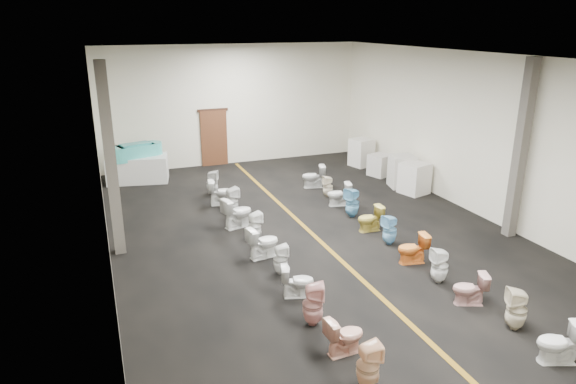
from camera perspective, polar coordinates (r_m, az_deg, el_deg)
name	(u,v)px	position (r m, az deg, el deg)	size (l,w,h in m)	color
floor	(318,239)	(13.14, 3.34, -5.25)	(16.00, 16.00, 0.00)	black
ceiling	(322,57)	(12.06, 3.75, 14.72)	(16.00, 16.00, 0.00)	black
wall_back	(233,105)	(19.83, -6.14, 9.57)	(10.00, 10.00, 0.00)	silver
wall_left	(100,174)	(11.36, -20.13, 1.85)	(16.00, 16.00, 0.00)	silver
wall_right	(486,137)	(15.13, 21.15, 5.67)	(16.00, 16.00, 0.00)	silver
aisle_stripe	(318,239)	(13.14, 3.34, -5.24)	(0.12, 15.60, 0.01)	brown
back_door	(214,138)	(19.81, -8.22, 5.94)	(1.00, 0.10, 2.10)	#562D19
door_frame	(213,110)	(19.62, -8.37, 9.00)	(1.15, 0.08, 0.10)	#331C11
column_left	(111,162)	(12.33, -19.11, 3.21)	(0.25, 0.25, 4.50)	#59544C
column_right	(520,151)	(13.91, 24.42, 4.22)	(0.25, 0.25, 4.50)	#59544C
display_table	(138,169)	(18.40, -16.36, 2.47)	(2.00, 1.00, 0.89)	silver
bathtub	(136,151)	(18.25, -16.53, 4.35)	(1.81, 1.02, 0.55)	#3EB4AD
appliance_crate_a	(414,178)	(16.93, 13.87, 1.50)	(0.77, 0.77, 0.99)	silver
appliance_crate_b	(402,171)	(17.49, 12.55, 2.26)	(0.77, 0.77, 1.06)	beige
appliance_crate_c	(380,165)	(18.67, 10.19, 2.96)	(0.68, 0.68, 0.77)	beige
appliance_crate_d	(361,152)	(19.80, 8.16, 4.37)	(0.73, 0.73, 1.05)	white
toilet_left_1	(368,366)	(8.17, 8.88, -18.54)	(0.35, 0.36, 0.78)	#F3BD90
toilet_left_2	(344,335)	(8.86, 6.30, -15.56)	(0.38, 0.66, 0.68)	#EAA991
toilet_left_3	(313,304)	(9.49, 2.79, -12.35)	(0.38, 0.39, 0.84)	#D3948E
toilet_left_4	(297,281)	(10.41, 1.05, -9.88)	(0.37, 0.66, 0.67)	silver
toilet_left_5	(280,259)	(11.27, -0.84, -7.50)	(0.31, 0.32, 0.69)	white
toilet_left_6	(263,242)	(12.03, -2.80, -5.59)	(0.43, 0.75, 0.76)	white
toilet_left_7	(255,226)	(12.96, -3.73, -3.83)	(0.34, 0.34, 0.75)	white
toilet_left_8	(237,212)	(13.80, -5.66, -2.27)	(0.46, 0.82, 0.83)	white
toilet_left_9	(232,201)	(14.68, -6.26, -1.04)	(0.37, 0.37, 0.82)	silver
toilet_left_10	(221,192)	(15.55, -7.44, -0.04)	(0.43, 0.76, 0.77)	white
toilet_left_11	(212,183)	(16.50, -8.41, 1.03)	(0.35, 0.36, 0.79)	silver
toilet_right_1	(559,343)	(9.64, 27.93, -14.61)	(0.40, 0.71, 0.72)	white
toilet_right_2	(517,309)	(10.22, 24.06, -11.81)	(0.36, 0.37, 0.80)	beige
toilet_right_3	(470,289)	(10.75, 19.54, -10.11)	(0.37, 0.65, 0.66)	#D09A95
toilet_right_4	(440,266)	(11.36, 16.50, -7.85)	(0.35, 0.36, 0.78)	white
toilet_right_5	(413,249)	(12.09, 13.69, -6.15)	(0.39, 0.69, 0.70)	orange
toilet_right_6	(390,230)	(12.94, 11.24, -4.15)	(0.35, 0.35, 0.77)	#87CAF2
toilet_right_7	(370,219)	(13.67, 9.11, -2.94)	(0.38, 0.68, 0.69)	gold
toilet_right_8	(352,203)	(14.54, 7.16, -1.17)	(0.39, 0.39, 0.86)	#70B7DE
toilet_right_9	(339,194)	(15.42, 5.68, -0.25)	(0.40, 0.70, 0.71)	silver
toilet_right_10	(328,186)	(16.17, 4.46, 0.62)	(0.31, 0.32, 0.69)	#F1E4C7
toilet_right_11	(313,176)	(17.04, 2.85, 1.74)	(0.43, 0.75, 0.76)	silver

